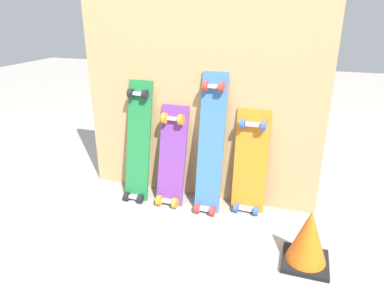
% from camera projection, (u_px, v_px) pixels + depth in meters
% --- Properties ---
extents(ground_plane, '(12.00, 12.00, 0.00)m').
position_uv_depth(ground_plane, '(195.00, 198.00, 2.44)').
color(ground_plane, '#9E9991').
extents(plywood_wall_panel, '(1.59, 0.04, 1.46)m').
position_uv_depth(plywood_wall_panel, '(199.00, 94.00, 2.24)').
color(plywood_wall_panel, tan).
rests_on(plywood_wall_panel, ground).
extents(skateboard_green, '(0.17, 0.25, 0.87)m').
position_uv_depth(skateboard_green, '(138.00, 146.00, 2.36)').
color(skateboard_green, '#1E7238').
rests_on(skateboard_green, ground).
extents(skateboard_purple, '(0.18, 0.24, 0.72)m').
position_uv_depth(skateboard_purple, '(172.00, 160.00, 2.32)').
color(skateboard_purple, '#6B338C').
rests_on(skateboard_purple, ground).
extents(skateboard_blue, '(0.16, 0.25, 0.95)m').
position_uv_depth(skateboard_blue, '(210.00, 149.00, 2.20)').
color(skateboard_blue, '#386BAD').
rests_on(skateboard_blue, ground).
extents(skateboard_orange, '(0.21, 0.16, 0.74)m').
position_uv_depth(skateboard_orange, '(250.00, 167.00, 2.21)').
color(skateboard_orange, orange).
rests_on(skateboard_orange, ground).
extents(traffic_cone, '(0.23, 0.23, 0.32)m').
position_uv_depth(traffic_cone, '(308.00, 238.00, 1.76)').
color(traffic_cone, black).
rests_on(traffic_cone, ground).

